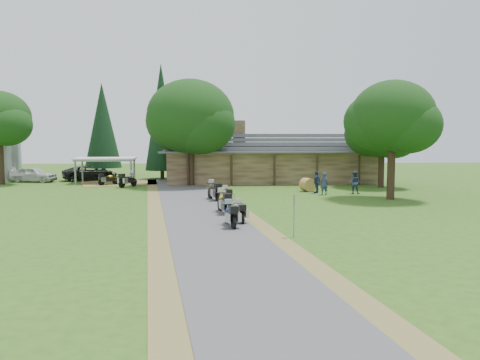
{
  "coord_description": "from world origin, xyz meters",
  "views": [
    {
      "loc": [
        0.41,
        -23.51,
        4.29
      ],
      "look_at": [
        2.11,
        7.19,
        1.6
      ],
      "focal_mm": 35.0,
      "sensor_mm": 36.0,
      "label": 1
    }
  ],
  "objects": [
    {
      "name": "motorcycle_row_a",
      "position": [
        1.19,
        -0.86,
        0.64
      ],
      "size": [
        0.93,
        1.94,
        1.28
      ],
      "primitive_type": null,
      "rotation": [
        0.0,
        0.0,
        1.75
      ],
      "color": "navy",
      "rests_on": "ground"
    },
    {
      "name": "motorcycle_row_e",
      "position": [
        0.38,
        9.22,
        0.7
      ],
      "size": [
        1.31,
        2.16,
        1.41
      ],
      "primitive_type": null,
      "rotation": [
        0.0,
        0.0,
        1.91
      ],
      "color": "black",
      "rests_on": "ground"
    },
    {
      "name": "car_white_sedan",
      "position": [
        -17.69,
        24.23,
        0.97
      ],
      "size": [
        3.49,
        6.16,
        1.93
      ],
      "primitive_type": "imported",
      "rotation": [
        0.0,
        0.0,
        1.38
      ],
      "color": "silver",
      "rests_on": "ground"
    },
    {
      "name": "motorcycle_row_b",
      "position": [
        1.74,
        0.42,
        0.57
      ],
      "size": [
        0.75,
        1.71,
        1.13
      ],
      "primitive_type": null,
      "rotation": [
        0.0,
        0.0,
        1.7
      ],
      "color": "#999CA0",
      "rests_on": "ground"
    },
    {
      "name": "carport",
      "position": [
        -10.24,
        23.06,
        1.24
      ],
      "size": [
        5.98,
        4.22,
        2.48
      ],
      "primitive_type": null,
      "rotation": [
        0.0,
        0.0,
        0.07
      ],
      "color": "white",
      "rests_on": "ground"
    },
    {
      "name": "oak_lodge_right",
      "position": [
        15.27,
        17.23,
        4.13
      ],
      "size": [
        5.73,
        5.73,
        8.26
      ],
      "primitive_type": null,
      "color": "black",
      "rests_on": "ground"
    },
    {
      "name": "person_a",
      "position": [
        8.86,
        11.89,
        1.03
      ],
      "size": [
        0.64,
        0.5,
        2.06
      ],
      "primitive_type": "imported",
      "rotation": [
        0.0,
        0.0,
        3.29
      ],
      "color": "navy",
      "rests_on": "ground"
    },
    {
      "name": "cedar_far",
      "position": [
        -12.13,
        30.19,
        5.29
      ],
      "size": [
        4.07,
        4.07,
        10.58
      ],
      "primitive_type": "cone",
      "color": "black",
      "rests_on": "ground"
    },
    {
      "name": "oak_driveway",
      "position": [
        12.99,
        9.03,
        4.79
      ],
      "size": [
        5.88,
        5.88,
        9.58
      ],
      "primitive_type": null,
      "color": "black",
      "rests_on": "ground"
    },
    {
      "name": "lodge",
      "position": [
        6.0,
        24.0,
        2.45
      ],
      "size": [
        21.4,
        9.4,
        4.9
      ],
      "primitive_type": null,
      "color": "brown",
      "rests_on": "ground"
    },
    {
      "name": "sign_post",
      "position": [
        3.88,
        -3.5,
        0.95
      ],
      "size": [
        0.34,
        0.06,
        1.91
      ],
      "primitive_type": null,
      "color": "gray",
      "rests_on": "ground"
    },
    {
      "name": "car_dark_suv",
      "position": [
        -12.56,
        26.06,
        1.16
      ],
      "size": [
        4.87,
        6.56,
        2.31
      ],
      "primitive_type": "imported",
      "rotation": [
        0.0,
        0.0,
        2.01
      ],
      "color": "black",
      "rests_on": "ground"
    },
    {
      "name": "person_b",
      "position": [
        11.46,
        12.58,
        1.04
      ],
      "size": [
        0.72,
        0.66,
        2.09
      ],
      "primitive_type": "imported",
      "rotation": [
        0.0,
        0.0,
        2.65
      ],
      "color": "navy",
      "rests_on": "ground"
    },
    {
      "name": "motorcycle_row_c",
      "position": [
        0.95,
        3.33,
        0.7
      ],
      "size": [
        1.14,
        2.16,
        1.41
      ],
      "primitive_type": null,
      "rotation": [
        0.0,
        0.0,
        1.81
      ],
      "color": "#EEA613",
      "rests_on": "ground"
    },
    {
      "name": "motorcycle_row_d",
      "position": [
        1.23,
        7.03,
        0.6
      ],
      "size": [
        0.9,
        1.84,
        1.2
      ],
      "primitive_type": null,
      "rotation": [
        0.0,
        0.0,
        1.76
      ],
      "color": "orange",
      "rests_on": "ground"
    },
    {
      "name": "cedar_near",
      "position": [
        -5.22,
        27.48,
        6.19
      ],
      "size": [
        3.61,
        3.61,
        12.38
      ],
      "primitive_type": "cone",
      "color": "black",
      "rests_on": "ground"
    },
    {
      "name": "person_c",
      "position": [
        8.57,
        13.13,
        1.05
      ],
      "size": [
        0.7,
        0.73,
        2.1
      ],
      "primitive_type": "imported",
      "rotation": [
        0.0,
        0.0,
        4.08
      ],
      "color": "navy",
      "rests_on": "ground"
    },
    {
      "name": "ground",
      "position": [
        0.0,
        0.0,
        0.0
      ],
      "size": [
        120.0,
        120.0,
        0.0
      ],
      "primitive_type": "plane",
      "color": "#2E5417",
      "rests_on": "ground"
    },
    {
      "name": "motorcycle_carport_b",
      "position": [
        -7.34,
        18.79,
        0.71
      ],
      "size": [
        1.6,
        2.14,
        1.42
      ],
      "primitive_type": null,
      "rotation": [
        0.0,
        0.0,
        1.06
      ],
      "color": "slate",
      "rests_on": "ground"
    },
    {
      "name": "oak_lodge_left",
      "position": [
        -1.73,
        19.82,
        5.13
      ],
      "size": [
        8.03,
        8.03,
        10.26
      ],
      "primitive_type": null,
      "color": "black",
      "rests_on": "ground"
    },
    {
      "name": "silo",
      "position": [
        -21.1,
        25.89,
        3.11
      ],
      "size": [
        3.11,
        3.11,
        6.23
      ],
      "primitive_type": "cylinder",
      "rotation": [
        0.0,
        0.0,
        0.02
      ],
      "color": "gray",
      "rests_on": "ground"
    },
    {
      "name": "hay_bale",
      "position": [
        8.1,
        14.41,
        0.55
      ],
      "size": [
        1.36,
        1.3,
        1.1
      ],
      "primitive_type": "cylinder",
      "rotation": [
        1.57,
        0.0,
        0.32
      ],
      "color": "#A4783C",
      "rests_on": "ground"
    },
    {
      "name": "motorcycle_carport_a",
      "position": [
        -9.52,
        20.8,
        0.62
      ],
      "size": [
        1.78,
        1.57,
        1.23
      ],
      "primitive_type": null,
      "rotation": [
        0.0,
        0.0,
        0.67
      ],
      "color": "#E39E07",
      "rests_on": "ground"
    },
    {
      "name": "driveway",
      "position": [
        -0.5,
        4.0,
        0.0
      ],
      "size": [
        51.95,
        51.95,
        0.0
      ],
      "primitive_type": "plane",
      "rotation": [
        0.0,
        0.0,
        0.14
      ],
      "color": "#504F52",
      "rests_on": "ground"
    }
  ]
}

